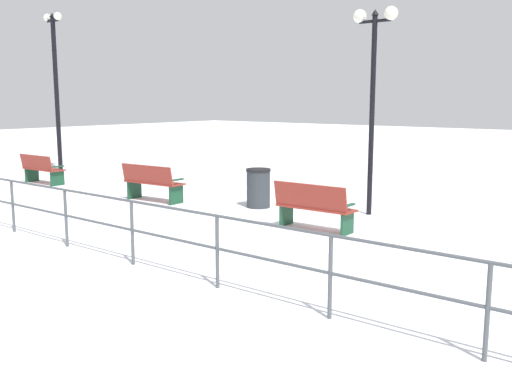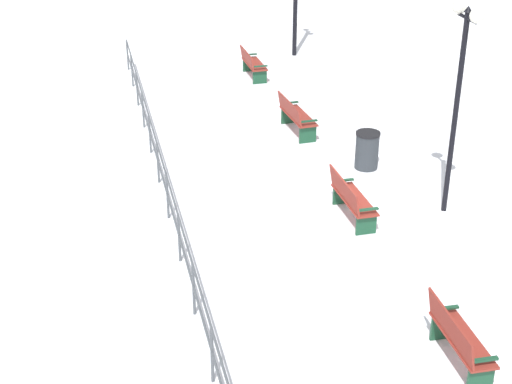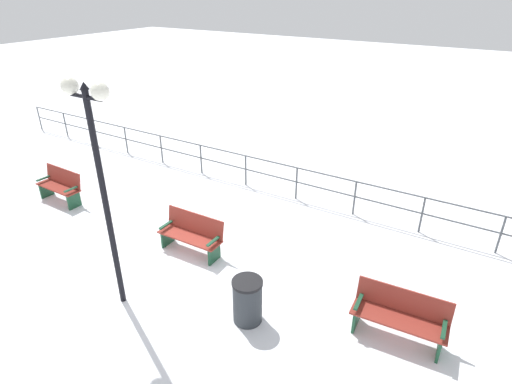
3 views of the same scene
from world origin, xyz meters
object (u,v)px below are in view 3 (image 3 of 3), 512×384
Objects in this scene: bench_fourth at (400,316)px; bench_third at (192,234)px; bench_second at (60,185)px; trash_bin at (247,301)px; lamppost_middle at (96,152)px.

bench_third is at bearing -96.03° from bench_fourth.
bench_third is at bearing 91.27° from bench_second.
bench_second reaches higher than bench_third.
trash_bin is at bearing 61.08° from bench_third.
lamppost_middle reaches higher than bench_second.
bench_fourth is at bearing 86.73° from bench_third.
bench_second is 1.66× the size of trash_bin.
lamppost_middle reaches higher than trash_bin.
lamppost_middle reaches higher than bench_third.
lamppost_middle is (1.91, -4.93, 2.70)m from bench_fourth.
bench_fourth is at bearing 111.18° from lamppost_middle.
lamppost_middle is 3.75m from trash_bin.
bench_third reaches higher than bench_fourth.
trash_bin is (-0.86, 2.42, -2.73)m from lamppost_middle.
lamppost_middle is (2.08, -0.09, 2.71)m from bench_third.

